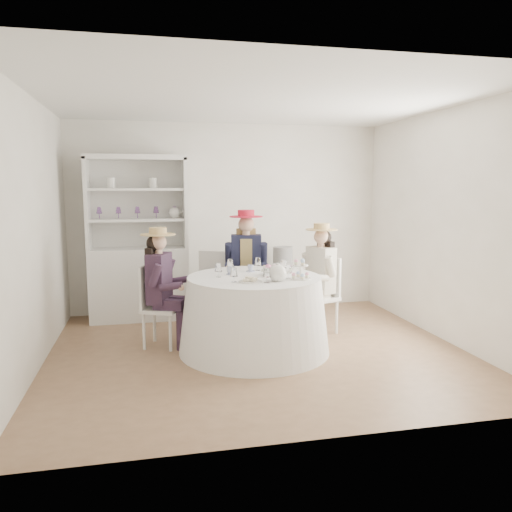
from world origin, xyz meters
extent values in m
plane|color=brown|center=(0.00, 0.00, 0.00)|extent=(4.50, 4.50, 0.00)
plane|color=white|center=(0.00, 0.00, 2.70)|extent=(4.50, 4.50, 0.00)
plane|color=silver|center=(0.00, 2.00, 1.35)|extent=(4.50, 0.00, 4.50)
plane|color=silver|center=(0.00, -2.00, 1.35)|extent=(4.50, 0.00, 4.50)
plane|color=silver|center=(-2.25, 0.00, 1.35)|extent=(0.00, 4.50, 4.50)
plane|color=silver|center=(2.25, 0.00, 1.35)|extent=(0.00, 4.50, 4.50)
cone|color=white|center=(-0.04, 0.03, 0.41)|extent=(1.66, 1.66, 0.82)
cylinder|color=white|center=(-0.04, 0.03, 0.83)|extent=(1.46, 1.46, 0.02)
cube|color=silver|center=(-1.28, 1.68, 0.49)|extent=(1.40, 0.86, 0.98)
cube|color=silver|center=(-1.28, 1.90, 1.58)|extent=(1.27, 0.43, 1.20)
cube|color=silver|center=(-1.28, 1.68, 2.18)|extent=(1.40, 0.86, 0.07)
cube|color=silver|center=(-1.92, 1.68, 1.58)|extent=(0.19, 0.48, 1.20)
cube|color=silver|center=(-0.65, 1.68, 1.58)|extent=(0.19, 0.48, 1.20)
cube|color=silver|center=(-1.28, 1.68, 1.37)|extent=(1.30, 0.78, 0.03)
cube|color=silver|center=(-1.28, 1.68, 1.77)|extent=(1.30, 0.78, 0.03)
sphere|color=white|center=(-0.79, 1.68, 1.45)|extent=(0.15, 0.15, 0.15)
cube|color=silver|center=(0.73, 1.65, 0.33)|extent=(0.52, 0.52, 0.67)
cylinder|color=black|center=(0.73, 1.65, 0.81)|extent=(0.34, 0.34, 0.28)
cube|color=silver|center=(-1.03, 0.40, 0.43)|extent=(0.50, 0.50, 0.04)
cylinder|color=silver|center=(-0.95, 0.20, 0.21)|extent=(0.03, 0.03, 0.42)
cylinder|color=silver|center=(-0.83, 0.48, 0.21)|extent=(0.03, 0.03, 0.42)
cylinder|color=silver|center=(-1.23, 0.31, 0.21)|extent=(0.03, 0.03, 0.42)
cylinder|color=silver|center=(-1.11, 0.60, 0.21)|extent=(0.03, 0.03, 0.42)
cube|color=silver|center=(-1.19, 0.46, 0.69)|extent=(0.17, 0.35, 0.48)
cube|color=black|center=(-1.05, 0.40, 0.79)|extent=(0.31, 0.39, 0.56)
cube|color=black|center=(-0.96, 0.27, 0.51)|extent=(0.35, 0.24, 0.12)
cylinder|color=black|center=(-0.83, 0.22, 0.22)|extent=(0.10, 0.10, 0.44)
cylinder|color=black|center=(-1.09, 0.21, 0.86)|extent=(0.19, 0.14, 0.26)
cube|color=black|center=(-0.89, 0.43, 0.51)|extent=(0.35, 0.24, 0.12)
cylinder|color=black|center=(-0.76, 0.38, 0.22)|extent=(0.10, 0.10, 0.44)
cylinder|color=black|center=(-0.93, 0.57, 0.86)|extent=(0.19, 0.14, 0.26)
cylinder|color=#D8A889|center=(-1.05, 0.40, 1.09)|extent=(0.09, 0.09, 0.08)
sphere|color=#D8A889|center=(-1.05, 0.40, 1.19)|extent=(0.18, 0.18, 0.18)
sphere|color=black|center=(-1.09, 0.42, 1.18)|extent=(0.18, 0.18, 0.18)
cube|color=black|center=(-1.12, 0.43, 0.95)|extent=(0.16, 0.24, 0.37)
cylinder|color=tan|center=(-1.05, 0.40, 1.28)|extent=(0.39, 0.39, 0.01)
cylinder|color=tan|center=(-1.05, 0.40, 1.32)|extent=(0.19, 0.19, 0.08)
cube|color=silver|center=(0.08, 1.08, 0.48)|extent=(0.50, 0.50, 0.04)
cylinder|color=silver|center=(-0.12, 0.94, 0.24)|extent=(0.04, 0.04, 0.47)
cylinder|color=silver|center=(0.22, 0.88, 0.24)|extent=(0.04, 0.04, 0.47)
cylinder|color=silver|center=(-0.05, 1.28, 0.24)|extent=(0.04, 0.04, 0.47)
cylinder|color=silver|center=(0.28, 1.22, 0.24)|extent=(0.04, 0.04, 0.47)
cube|color=silver|center=(0.12, 1.27, 0.77)|extent=(0.41, 0.11, 0.54)
cube|color=#181A31|center=(0.09, 1.10, 0.88)|extent=(0.42, 0.28, 0.62)
cube|color=tan|center=(0.09, 1.10, 0.88)|extent=(0.19, 0.26, 0.54)
cube|color=#181A31|center=(-0.04, 0.97, 0.57)|extent=(0.20, 0.38, 0.13)
cylinder|color=#181A31|center=(-0.06, 0.82, 0.25)|extent=(0.11, 0.11, 0.49)
cylinder|color=#181A31|center=(-0.14, 1.10, 0.95)|extent=(0.13, 0.20, 0.29)
cube|color=#181A31|center=(0.15, 0.94, 0.57)|extent=(0.20, 0.38, 0.13)
cylinder|color=#181A31|center=(0.13, 0.79, 0.25)|extent=(0.11, 0.11, 0.49)
cylinder|color=#181A31|center=(0.30, 1.02, 0.95)|extent=(0.13, 0.20, 0.29)
cylinder|color=#D8A889|center=(0.09, 1.10, 1.21)|extent=(0.10, 0.10, 0.09)
sphere|color=#D8A889|center=(0.09, 1.10, 1.33)|extent=(0.20, 0.20, 0.20)
sphere|color=tan|center=(0.10, 1.15, 1.31)|extent=(0.20, 0.20, 0.20)
cube|color=tan|center=(0.10, 1.18, 1.06)|extent=(0.27, 0.13, 0.41)
cylinder|color=red|center=(0.09, 1.10, 1.42)|extent=(0.43, 0.43, 0.01)
cylinder|color=red|center=(0.09, 1.10, 1.47)|extent=(0.21, 0.21, 0.09)
cube|color=silver|center=(0.89, 0.53, 0.44)|extent=(0.51, 0.51, 0.04)
cylinder|color=silver|center=(0.69, 0.61, 0.21)|extent=(0.03, 0.03, 0.43)
cylinder|color=silver|center=(0.82, 0.33, 0.21)|extent=(0.03, 0.03, 0.43)
cylinder|color=silver|center=(0.97, 0.74, 0.21)|extent=(0.03, 0.03, 0.43)
cylinder|color=silver|center=(1.10, 0.45, 0.21)|extent=(0.03, 0.03, 0.43)
cube|color=silver|center=(1.05, 0.60, 0.70)|extent=(0.18, 0.35, 0.48)
cube|color=beige|center=(0.91, 0.54, 0.79)|extent=(0.32, 0.40, 0.56)
cube|color=beige|center=(0.75, 0.56, 0.51)|extent=(0.35, 0.25, 0.12)
cylinder|color=beige|center=(0.63, 0.51, 0.22)|extent=(0.10, 0.10, 0.45)
cylinder|color=beige|center=(0.79, 0.71, 0.86)|extent=(0.19, 0.15, 0.27)
cube|color=beige|center=(0.82, 0.40, 0.51)|extent=(0.35, 0.25, 0.12)
cylinder|color=beige|center=(0.70, 0.35, 0.22)|extent=(0.10, 0.10, 0.45)
cylinder|color=beige|center=(0.96, 0.34, 0.86)|extent=(0.19, 0.15, 0.27)
cylinder|color=#D8A889|center=(0.91, 0.54, 1.09)|extent=(0.09, 0.09, 0.08)
sphere|color=#D8A889|center=(0.91, 0.54, 1.20)|extent=(0.18, 0.18, 0.18)
sphere|color=black|center=(0.95, 0.56, 1.19)|extent=(0.18, 0.18, 0.18)
cube|color=black|center=(0.98, 0.57, 0.96)|extent=(0.17, 0.24, 0.37)
cylinder|color=tan|center=(0.91, 0.54, 1.29)|extent=(0.39, 0.39, 0.01)
cylinder|color=tan|center=(0.91, 0.54, 1.33)|extent=(0.19, 0.19, 0.08)
cube|color=silver|center=(-0.25, 1.44, 0.45)|extent=(0.54, 0.54, 0.04)
cylinder|color=silver|center=(-0.03, 1.50, 0.22)|extent=(0.04, 0.04, 0.44)
cylinder|color=silver|center=(-0.32, 1.65, 0.22)|extent=(0.04, 0.04, 0.44)
cylinder|color=silver|center=(-0.18, 1.22, 0.22)|extent=(0.04, 0.04, 0.44)
cylinder|color=silver|center=(-0.46, 1.37, 0.22)|extent=(0.04, 0.04, 0.44)
cube|color=silver|center=(-0.33, 1.28, 0.72)|extent=(0.35, 0.20, 0.50)
imported|color=white|center=(-0.26, 0.18, 0.88)|extent=(0.10, 0.10, 0.08)
imported|color=white|center=(-0.01, 0.33, 0.87)|extent=(0.08, 0.08, 0.07)
imported|color=white|center=(0.25, 0.11, 0.87)|extent=(0.10, 0.10, 0.07)
imported|color=white|center=(0.17, 0.05, 0.87)|extent=(0.30, 0.30, 0.06)
sphere|color=pink|center=(0.21, 0.03, 0.92)|extent=(0.06, 0.06, 0.06)
sphere|color=white|center=(0.19, 0.07, 0.92)|extent=(0.06, 0.06, 0.06)
sphere|color=pink|center=(0.15, 0.08, 0.92)|extent=(0.06, 0.06, 0.06)
sphere|color=white|center=(0.11, 0.05, 0.92)|extent=(0.06, 0.06, 0.06)
sphere|color=pink|center=(0.11, 0.01, 0.92)|extent=(0.06, 0.06, 0.06)
sphere|color=white|center=(0.15, -0.02, 0.92)|extent=(0.06, 0.06, 0.06)
sphere|color=pink|center=(0.19, -0.01, 0.92)|extent=(0.06, 0.06, 0.06)
sphere|color=white|center=(0.15, -0.29, 0.92)|extent=(0.19, 0.19, 0.19)
cylinder|color=white|center=(0.26, -0.29, 0.93)|extent=(0.11, 0.03, 0.09)
cylinder|color=white|center=(0.15, -0.29, 1.01)|extent=(0.04, 0.04, 0.02)
cylinder|color=white|center=(-0.14, -0.29, 0.84)|extent=(0.24, 0.24, 0.01)
cube|color=beige|center=(-0.19, -0.30, 0.86)|extent=(0.06, 0.04, 0.03)
cube|color=beige|center=(-0.14, -0.29, 0.88)|extent=(0.06, 0.05, 0.03)
cube|color=beige|center=(-0.10, -0.27, 0.86)|extent=(0.07, 0.06, 0.03)
cube|color=beige|center=(-0.16, -0.25, 0.88)|extent=(0.07, 0.07, 0.03)
cube|color=beige|center=(-0.12, -0.32, 0.86)|extent=(0.06, 0.07, 0.03)
cylinder|color=white|center=(0.41, -0.23, 0.84)|extent=(0.22, 0.22, 0.01)
cylinder|color=white|center=(0.41, -0.23, 0.91)|extent=(0.02, 0.02, 0.15)
cylinder|color=white|center=(0.41, -0.23, 0.98)|extent=(0.16, 0.16, 0.01)
camera|label=1|loc=(-1.15, -5.20, 1.81)|focal=35.00mm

